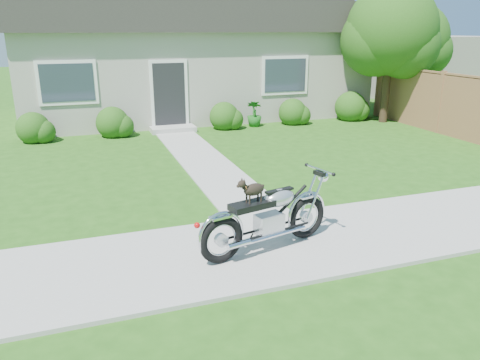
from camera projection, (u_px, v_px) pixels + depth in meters
The scene contains 11 objects.
ground at pixel (371, 230), 7.55m from camera, with size 80.00×80.00×0.00m, color #235114.
sidewalk at pixel (372, 229), 7.55m from camera, with size 24.00×2.20×0.04m, color #9E9B93.
walkway at pixel (202, 160), 11.57m from camera, with size 1.20×8.00×0.03m, color #9E9B93.
house at pixel (192, 55), 17.67m from camera, with size 12.60×7.03×4.50m.
fence at pixel (440, 103), 14.41m from camera, with size 0.12×6.62×1.90m.
tree_near at pixel (395, 34), 15.46m from camera, with size 2.99×2.99×4.59m.
tree_far at pixel (416, 42), 17.85m from camera, with size 2.71×2.66×4.09m.
shrub_row at pixel (226, 116), 15.13m from camera, with size 11.43×1.10×1.10m.
potted_plant_left at pixel (121, 124), 14.15m from camera, with size 0.64×0.56×0.72m, color #2B5817.
potted_plant_right at pixel (254, 114), 15.49m from camera, with size 0.48×0.48×0.86m, color #1A5C19.
motorcycle_with_dog at pixel (269, 217), 6.68m from camera, with size 2.19×0.83×1.13m.
Camera 1 is at (-4.29, -5.85, 3.09)m, focal length 35.00 mm.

